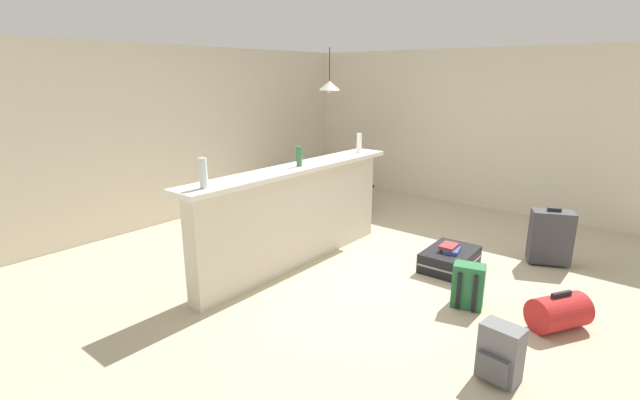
{
  "coord_description": "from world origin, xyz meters",
  "views": [
    {
      "loc": [
        -4.21,
        -2.81,
        2.11
      ],
      "look_at": [
        -0.27,
        0.45,
        0.69
      ],
      "focal_mm": 25.59,
      "sensor_mm": 36.0,
      "label": 1
    }
  ],
  "objects_px": {
    "dining_table": "(327,167)",
    "book_stack": "(450,248)",
    "bottle_clear": "(203,173)",
    "backpack_green": "(468,286)",
    "suitcase_flat_black": "(450,259)",
    "pendant_lamp": "(329,86)",
    "bottle_white": "(359,143)",
    "suitcase_upright_charcoal": "(551,237)",
    "backpack_grey": "(500,354)",
    "dining_chair_near_partition": "(352,180)",
    "duffel_bag_red": "(559,312)",
    "bottle_green": "(299,156)"
  },
  "relations": [
    {
      "from": "dining_chair_near_partition",
      "to": "suitcase_upright_charcoal",
      "type": "relative_size",
      "value": 1.39
    },
    {
      "from": "backpack_green",
      "to": "backpack_grey",
      "type": "height_order",
      "value": "same"
    },
    {
      "from": "dining_chair_near_partition",
      "to": "suitcase_flat_black",
      "type": "bearing_deg",
      "value": -117.23
    },
    {
      "from": "dining_chair_near_partition",
      "to": "suitcase_flat_black",
      "type": "xyz_separation_m",
      "value": [
        -1.1,
        -2.13,
        -0.41
      ]
    },
    {
      "from": "bottle_white",
      "to": "pendant_lamp",
      "type": "xyz_separation_m",
      "value": [
        0.96,
        1.25,
        0.67
      ]
    },
    {
      "from": "dining_table",
      "to": "suitcase_upright_charcoal",
      "type": "height_order",
      "value": "dining_table"
    },
    {
      "from": "bottle_white",
      "to": "dining_table",
      "type": "distance_m",
      "value": 1.66
    },
    {
      "from": "bottle_clear",
      "to": "bottle_white",
      "type": "distance_m",
      "value": 2.43
    },
    {
      "from": "dining_table",
      "to": "book_stack",
      "type": "bearing_deg",
      "value": -113.39
    },
    {
      "from": "bottle_green",
      "to": "pendant_lamp",
      "type": "relative_size",
      "value": 0.32
    },
    {
      "from": "bottle_clear",
      "to": "backpack_grey",
      "type": "bearing_deg",
      "value": -75.86
    },
    {
      "from": "bottle_clear",
      "to": "dining_table",
      "type": "distance_m",
      "value": 3.63
    },
    {
      "from": "suitcase_flat_black",
      "to": "backpack_green",
      "type": "relative_size",
      "value": 1.99
    },
    {
      "from": "bottle_white",
      "to": "backpack_grey",
      "type": "xyz_separation_m",
      "value": [
        -1.81,
        -2.5,
        -1.06
      ]
    },
    {
      "from": "bottle_clear",
      "to": "backpack_green",
      "type": "height_order",
      "value": "bottle_clear"
    },
    {
      "from": "dining_chair_near_partition",
      "to": "pendant_lamp",
      "type": "xyz_separation_m",
      "value": [
        0.08,
        0.53,
        1.42
      ]
    },
    {
      "from": "pendant_lamp",
      "to": "book_stack",
      "type": "xyz_separation_m",
      "value": [
        -1.21,
        -2.68,
        -1.68
      ]
    },
    {
      "from": "bottle_white",
      "to": "backpack_grey",
      "type": "height_order",
      "value": "bottle_white"
    },
    {
      "from": "backpack_green",
      "to": "book_stack",
      "type": "xyz_separation_m",
      "value": [
        0.67,
        0.48,
        0.05
      ]
    },
    {
      "from": "backpack_green",
      "to": "backpack_grey",
      "type": "relative_size",
      "value": 1.0
    },
    {
      "from": "suitcase_flat_black",
      "to": "bottle_clear",
      "type": "bearing_deg",
      "value": 148.19
    },
    {
      "from": "dining_table",
      "to": "book_stack",
      "type": "distance_m",
      "value": 2.94
    },
    {
      "from": "bottle_white",
      "to": "duffel_bag_red",
      "type": "bearing_deg",
      "value": -106.88
    },
    {
      "from": "pendant_lamp",
      "to": "backpack_grey",
      "type": "height_order",
      "value": "pendant_lamp"
    },
    {
      "from": "bottle_clear",
      "to": "backpack_grey",
      "type": "xyz_separation_m",
      "value": [
        0.62,
        -2.46,
        -1.07
      ]
    },
    {
      "from": "bottle_clear",
      "to": "book_stack",
      "type": "height_order",
      "value": "bottle_clear"
    },
    {
      "from": "suitcase_flat_black",
      "to": "backpack_green",
      "type": "height_order",
      "value": "backpack_green"
    },
    {
      "from": "dining_table",
      "to": "backpack_green",
      "type": "xyz_separation_m",
      "value": [
        -1.82,
        -3.15,
        -0.44
      ]
    },
    {
      "from": "bottle_green",
      "to": "backpack_grey",
      "type": "distance_m",
      "value": 2.77
    },
    {
      "from": "dining_chair_near_partition",
      "to": "duffel_bag_red",
      "type": "height_order",
      "value": "dining_chair_near_partition"
    },
    {
      "from": "backpack_green",
      "to": "suitcase_upright_charcoal",
      "type": "bearing_deg",
      "value": -11.75
    },
    {
      "from": "bottle_white",
      "to": "pendant_lamp",
      "type": "relative_size",
      "value": 0.35
    },
    {
      "from": "bottle_clear",
      "to": "dining_table",
      "type": "relative_size",
      "value": 0.25
    },
    {
      "from": "pendant_lamp",
      "to": "backpack_green",
      "type": "distance_m",
      "value": 4.06
    },
    {
      "from": "bottle_clear",
      "to": "bottle_white",
      "type": "xyz_separation_m",
      "value": [
        2.43,
        0.04,
        -0.01
      ]
    },
    {
      "from": "bottle_clear",
      "to": "pendant_lamp",
      "type": "xyz_separation_m",
      "value": [
        3.39,
        1.29,
        0.66
      ]
    },
    {
      "from": "dining_chair_near_partition",
      "to": "suitcase_upright_charcoal",
      "type": "xyz_separation_m",
      "value": [
        -0.26,
        -2.95,
        -0.19
      ]
    },
    {
      "from": "bottle_white",
      "to": "dining_chair_near_partition",
      "type": "height_order",
      "value": "bottle_white"
    },
    {
      "from": "suitcase_flat_black",
      "to": "backpack_grey",
      "type": "distance_m",
      "value": 1.93
    },
    {
      "from": "backpack_green",
      "to": "bottle_white",
      "type": "bearing_deg",
      "value": 64.18
    },
    {
      "from": "pendant_lamp",
      "to": "backpack_green",
      "type": "height_order",
      "value": "pendant_lamp"
    },
    {
      "from": "bottle_clear",
      "to": "pendant_lamp",
      "type": "bearing_deg",
      "value": 20.79
    },
    {
      "from": "bottle_green",
      "to": "bottle_white",
      "type": "bearing_deg",
      "value": 1.01
    },
    {
      "from": "bottle_clear",
      "to": "dining_chair_near_partition",
      "type": "xyz_separation_m",
      "value": [
        3.32,
        0.76,
        -0.76
      ]
    },
    {
      "from": "backpack_grey",
      "to": "backpack_green",
      "type": "bearing_deg",
      "value": 33.66
    },
    {
      "from": "backpack_green",
      "to": "bottle_clear",
      "type": "bearing_deg",
      "value": 129.02
    },
    {
      "from": "backpack_green",
      "to": "backpack_grey",
      "type": "bearing_deg",
      "value": -146.34
    },
    {
      "from": "bottle_clear",
      "to": "bottle_green",
      "type": "height_order",
      "value": "bottle_clear"
    },
    {
      "from": "bottle_green",
      "to": "duffel_bag_red",
      "type": "xyz_separation_m",
      "value": [
        0.36,
        -2.64,
        -1.1
      ]
    },
    {
      "from": "dining_chair_near_partition",
      "to": "book_stack",
      "type": "height_order",
      "value": "dining_chair_near_partition"
    }
  ]
}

